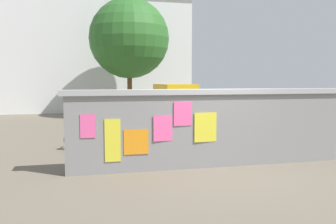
{
  "coord_description": "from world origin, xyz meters",
  "views": [
    {
      "loc": [
        -2.86,
        -7.67,
        2.01
      ],
      "look_at": [
        -0.4,
        2.59,
        1.05
      ],
      "focal_mm": 37.9,
      "sensor_mm": 36.0,
      "label": 1
    }
  ],
  "objects_px": {
    "motorcycle": "(99,134)",
    "person_walking": "(142,111)",
    "auto_rickshaw_truck": "(199,109)",
    "bicycle_far": "(264,134)",
    "tree_roadside": "(129,39)",
    "bicycle_near": "(200,140)"
  },
  "relations": [
    {
      "from": "motorcycle",
      "to": "person_walking",
      "type": "height_order",
      "value": "person_walking"
    },
    {
      "from": "auto_rickshaw_truck",
      "to": "motorcycle",
      "type": "height_order",
      "value": "auto_rickshaw_truck"
    },
    {
      "from": "motorcycle",
      "to": "bicycle_far",
      "type": "bearing_deg",
      "value": -6.03
    },
    {
      "from": "person_walking",
      "to": "tree_roadside",
      "type": "xyz_separation_m",
      "value": [
        0.54,
        7.4,
        3.19
      ]
    },
    {
      "from": "bicycle_far",
      "to": "tree_roadside",
      "type": "relative_size",
      "value": 0.27
    },
    {
      "from": "bicycle_near",
      "to": "tree_roadside",
      "type": "bearing_deg",
      "value": 93.76
    },
    {
      "from": "auto_rickshaw_truck",
      "to": "person_walking",
      "type": "xyz_separation_m",
      "value": [
        -2.36,
        -1.13,
        0.09
      ]
    },
    {
      "from": "tree_roadside",
      "to": "bicycle_far",
      "type": "bearing_deg",
      "value": -72.53
    },
    {
      "from": "tree_roadside",
      "to": "auto_rickshaw_truck",
      "type": "bearing_deg",
      "value": -73.8
    },
    {
      "from": "bicycle_far",
      "to": "tree_roadside",
      "type": "xyz_separation_m",
      "value": [
        -2.91,
        9.24,
        3.81
      ]
    },
    {
      "from": "bicycle_near",
      "to": "tree_roadside",
      "type": "height_order",
      "value": "tree_roadside"
    },
    {
      "from": "motorcycle",
      "to": "tree_roadside",
      "type": "distance_m",
      "value": 9.69
    },
    {
      "from": "auto_rickshaw_truck",
      "to": "bicycle_near",
      "type": "height_order",
      "value": "auto_rickshaw_truck"
    },
    {
      "from": "person_walking",
      "to": "auto_rickshaw_truck",
      "type": "bearing_deg",
      "value": 25.48
    },
    {
      "from": "bicycle_far",
      "to": "person_walking",
      "type": "distance_m",
      "value": 3.96
    },
    {
      "from": "motorcycle",
      "to": "person_walking",
      "type": "xyz_separation_m",
      "value": [
        1.49,
        1.32,
        0.52
      ]
    },
    {
      "from": "auto_rickshaw_truck",
      "to": "tree_roadside",
      "type": "relative_size",
      "value": 0.6
    },
    {
      "from": "auto_rickshaw_truck",
      "to": "tree_roadside",
      "type": "bearing_deg",
      "value": 106.2
    },
    {
      "from": "bicycle_near",
      "to": "auto_rickshaw_truck",
      "type": "bearing_deg",
      "value": 71.58
    },
    {
      "from": "bicycle_far",
      "to": "person_walking",
      "type": "xyz_separation_m",
      "value": [
        -3.45,
        1.84,
        0.62
      ]
    },
    {
      "from": "bicycle_near",
      "to": "person_walking",
      "type": "height_order",
      "value": "person_walking"
    },
    {
      "from": "motorcycle",
      "to": "person_walking",
      "type": "relative_size",
      "value": 1.16
    }
  ]
}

